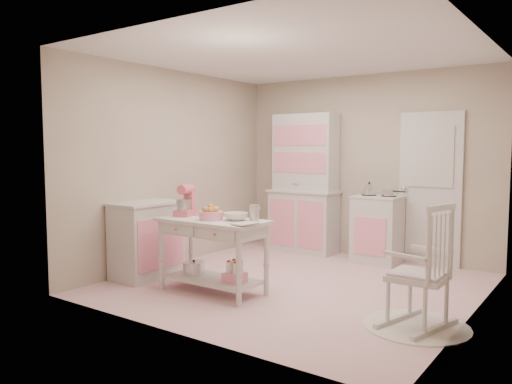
% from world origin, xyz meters
% --- Properties ---
extents(room_shell, '(3.84, 3.84, 2.62)m').
position_xyz_m(room_shell, '(0.00, 0.00, 1.65)').
color(room_shell, pink).
rests_on(room_shell, ground).
extents(door, '(0.82, 0.05, 2.04)m').
position_xyz_m(door, '(0.95, 1.87, 1.02)').
color(door, silver).
rests_on(door, ground).
extents(hutch, '(1.06, 0.50, 2.08)m').
position_xyz_m(hutch, '(-0.86, 1.66, 1.04)').
color(hutch, silver).
rests_on(hutch, ground).
extents(stove, '(0.62, 0.57, 0.92)m').
position_xyz_m(stove, '(0.34, 1.61, 0.46)').
color(stove, silver).
rests_on(stove, ground).
extents(base_cabinet, '(0.54, 0.84, 0.92)m').
position_xyz_m(base_cabinet, '(-1.63, -0.77, 0.46)').
color(base_cabinet, silver).
rests_on(base_cabinet, ground).
extents(lace_rug, '(0.92, 0.92, 0.01)m').
position_xyz_m(lace_rug, '(1.58, -0.57, 0.01)').
color(lace_rug, white).
rests_on(lace_rug, ground).
extents(rocking_chair, '(0.65, 0.82, 1.10)m').
position_xyz_m(rocking_chair, '(1.58, -0.57, 0.55)').
color(rocking_chair, silver).
rests_on(rocking_chair, ground).
extents(work_table, '(1.20, 0.60, 0.80)m').
position_xyz_m(work_table, '(-0.57, -0.78, 0.40)').
color(work_table, silver).
rests_on(work_table, ground).
extents(stand_mixer, '(0.27, 0.32, 0.34)m').
position_xyz_m(stand_mixer, '(-0.99, -0.76, 0.97)').
color(stand_mixer, '#DD5D70').
rests_on(stand_mixer, work_table).
extents(cookie_tray, '(0.34, 0.24, 0.02)m').
position_xyz_m(cookie_tray, '(-0.72, -0.60, 0.81)').
color(cookie_tray, silver).
rests_on(cookie_tray, work_table).
extents(bread_basket, '(0.25, 0.25, 0.09)m').
position_xyz_m(bread_basket, '(-0.55, -0.83, 0.85)').
color(bread_basket, pink).
rests_on(bread_basket, work_table).
extents(mixing_bowl, '(0.26, 0.26, 0.08)m').
position_xyz_m(mixing_bowl, '(-0.31, -0.70, 0.84)').
color(mixing_bowl, silver).
rests_on(mixing_bowl, work_table).
extents(metal_pitcher, '(0.10, 0.10, 0.17)m').
position_xyz_m(metal_pitcher, '(-0.13, -0.62, 0.89)').
color(metal_pitcher, silver).
rests_on(metal_pitcher, work_table).
extents(recipe_book, '(0.22, 0.27, 0.02)m').
position_xyz_m(recipe_book, '(-0.12, -0.90, 0.81)').
color(recipe_book, silver).
rests_on(recipe_book, work_table).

